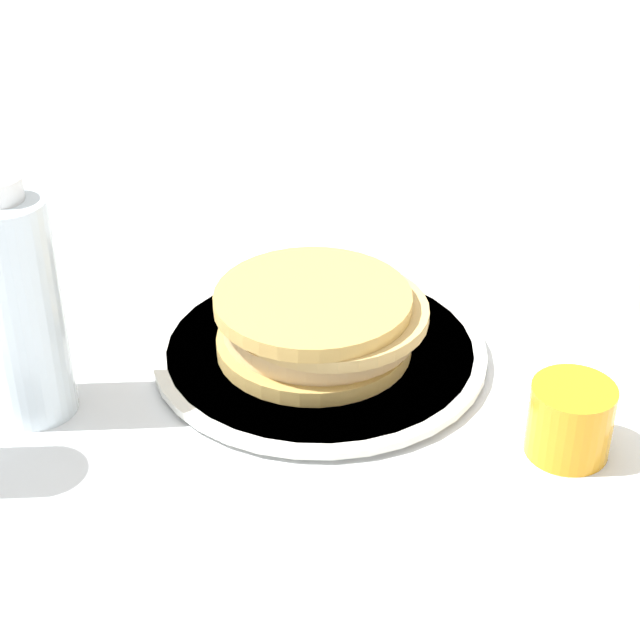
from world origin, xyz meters
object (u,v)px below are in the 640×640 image
Objects in this scene: plate at (320,352)px; juice_glass at (570,420)px; pancake_stack at (319,320)px; water_bottle_far at (21,308)px.

juice_glass is (0.07, -0.22, 0.02)m from plate.
pancake_stack is at bearing 109.10° from juice_glass.
plate is at bearing 108.90° from juice_glass.
water_bottle_far is (-0.23, 0.08, 0.06)m from pancake_stack.
juice_glass is at bearing -71.10° from plate.
water_bottle_far reaches higher than juice_glass.
water_bottle_far is (-0.23, 0.08, 0.09)m from plate.
plate is 0.03m from pancake_stack.
pancake_stack is at bearing -20.11° from water_bottle_far.
plate is 0.23m from juice_glass.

